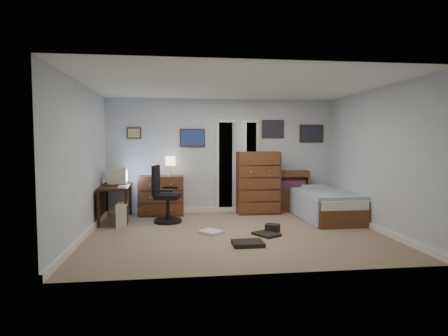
% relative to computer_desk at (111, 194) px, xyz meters
% --- Properties ---
extents(floor, '(5.00, 4.00, 0.02)m').
position_rel_computer_desk_xyz_m(floor, '(2.28, -1.31, -0.55)').
color(floor, '#85715C').
rests_on(floor, ground).
extents(computer_desk, '(0.62, 1.25, 0.70)m').
position_rel_computer_desk_xyz_m(computer_desk, '(0.00, 0.00, 0.00)').
color(computer_desk, black).
rests_on(computer_desk, floor).
extents(crt_monitor, '(0.38, 0.35, 0.34)m').
position_rel_computer_desk_xyz_m(crt_monitor, '(0.11, 0.15, 0.34)').
color(crt_monitor, beige).
rests_on(crt_monitor, computer_desk).
extents(keyboard, '(0.16, 0.38, 0.02)m').
position_rel_computer_desk_xyz_m(keyboard, '(0.26, -0.35, 0.17)').
color(keyboard, beige).
rests_on(keyboard, computer_desk).
extents(pc_tower, '(0.21, 0.40, 0.42)m').
position_rel_computer_desk_xyz_m(pc_tower, '(0.29, -0.55, -0.33)').
color(pc_tower, beige).
rests_on(pc_tower, floor).
extents(office_chair, '(0.63, 0.63, 1.11)m').
position_rel_computer_desk_xyz_m(office_chair, '(1.05, -0.28, -0.11)').
color(office_chair, black).
rests_on(office_chair, floor).
extents(media_stack, '(0.16, 0.16, 0.77)m').
position_rel_computer_desk_xyz_m(media_stack, '(-0.04, 0.88, -0.16)').
color(media_stack, maroon).
rests_on(media_stack, floor).
extents(low_dresser, '(0.95, 0.48, 0.84)m').
position_rel_computer_desk_xyz_m(low_dresser, '(0.96, 0.47, -0.12)').
color(low_dresser, brown).
rests_on(low_dresser, floor).
extents(table_lamp, '(0.21, 0.21, 0.41)m').
position_rel_computer_desk_xyz_m(table_lamp, '(1.16, 0.47, 0.60)').
color(table_lamp, gold).
rests_on(table_lamp, low_dresser).
extents(doorway, '(0.96, 1.12, 2.05)m').
position_rel_computer_desk_xyz_m(doorway, '(2.63, 0.96, 0.46)').
color(doorway, black).
rests_on(doorway, floor).
extents(tall_dresser, '(0.94, 0.57, 1.35)m').
position_rel_computer_desk_xyz_m(tall_dresser, '(3.04, 0.44, 0.13)').
color(tall_dresser, brown).
rests_on(tall_dresser, floor).
extents(headboard_bookcase, '(1.03, 0.31, 0.92)m').
position_rel_computer_desk_xyz_m(headboard_bookcase, '(3.72, 0.55, -0.05)').
color(headboard_bookcase, brown).
rests_on(headboard_bookcase, floor).
extents(bed, '(1.03, 1.89, 0.62)m').
position_rel_computer_desk_xyz_m(bed, '(4.27, -0.31, -0.25)').
color(bed, brown).
rests_on(bed, floor).
extents(wall_posters, '(4.38, 0.04, 0.60)m').
position_rel_computer_desk_xyz_m(wall_posters, '(2.85, 0.67, 1.21)').
color(wall_posters, '#331E11').
rests_on(wall_posters, floor).
extents(floor_clutter, '(1.44, 1.21, 0.14)m').
position_rel_computer_desk_xyz_m(floor_clutter, '(2.46, -1.64, -0.50)').
color(floor_clutter, silver).
rests_on(floor_clutter, floor).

